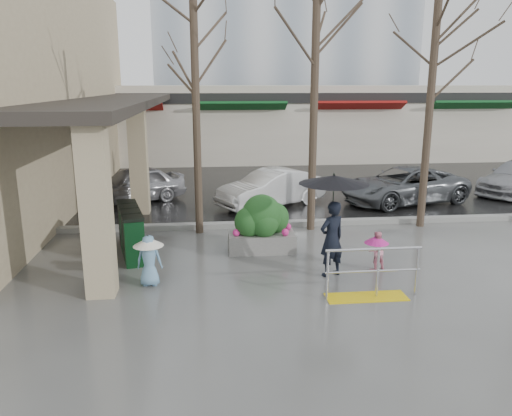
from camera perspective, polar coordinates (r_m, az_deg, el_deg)
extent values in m
plane|color=#51514F|center=(10.99, 4.01, -7.89)|extent=(120.00, 120.00, 0.00)
cube|color=black|center=(32.35, -2.68, 6.74)|extent=(120.00, 36.00, 0.01)
cube|color=gray|center=(14.71, 1.36, -1.84)|extent=(120.00, 0.30, 0.15)
cube|color=#2D2823|center=(18.29, -15.69, 12.04)|extent=(2.80, 18.00, 0.25)
cube|color=tan|center=(10.04, -17.79, -0.16)|extent=(0.55, 0.55, 3.50)
cube|color=tan|center=(16.34, -13.27, 5.40)|extent=(0.55, 0.55, 3.50)
cube|color=beige|center=(28.37, 1.84, 9.78)|extent=(34.00, 6.00, 4.00)
cube|color=maroon|center=(25.52, -15.64, 10.72)|extent=(4.50, 1.68, 0.87)
cube|color=#0F4C1E|center=(25.23, -1.83, 11.18)|extent=(4.50, 1.68, 0.87)
cube|color=maroon|center=(26.35, 11.55, 11.04)|extent=(4.50, 1.68, 0.87)
cube|color=#0F4C1E|center=(28.70, 23.25, 10.42)|extent=(4.50, 1.68, 0.87)
cube|color=black|center=(25.43, 2.77, 12.44)|extent=(34.00, 0.35, 0.50)
cube|color=yellow|center=(10.22, 12.49, -9.89)|extent=(1.60, 0.50, 0.02)
cylinder|color=silver|center=(9.81, 8.16, -7.61)|extent=(0.05, 0.05, 1.00)
cylinder|color=silver|center=(10.10, 13.72, -7.25)|extent=(0.05, 0.05, 1.00)
cylinder|color=silver|center=(10.38, 17.92, -6.94)|extent=(0.05, 0.05, 1.00)
cylinder|color=silver|center=(9.90, 13.34, -4.59)|extent=(1.90, 0.06, 0.06)
cylinder|color=silver|center=(10.05, 13.20, -7.03)|extent=(1.90, 0.04, 0.04)
cylinder|color=#382B21|center=(13.66, -6.85, 11.01)|extent=(0.22, 0.22, 6.80)
cylinder|color=#382B21|center=(13.98, 6.64, 11.49)|extent=(0.22, 0.22, 7.00)
cylinder|color=#382B21|center=(15.05, 19.18, 10.04)|extent=(0.22, 0.22, 6.50)
imported|color=black|center=(10.92, 8.64, -3.51)|extent=(0.72, 0.62, 1.67)
cylinder|color=black|center=(10.69, 8.81, 0.92)|extent=(0.02, 0.02, 1.06)
cone|color=black|center=(10.60, 8.90, 3.23)|extent=(1.49, 1.49, 0.18)
sphere|color=black|center=(10.58, 8.92, 3.82)|extent=(0.05, 0.05, 0.05)
imported|color=pink|center=(11.56, 13.56, -4.77)|extent=(0.50, 0.43, 0.90)
cylinder|color=black|center=(11.50, 13.60, -3.99)|extent=(0.02, 0.02, 0.39)
cone|color=#DA2292|center=(11.47, 13.63, -3.49)|extent=(0.55, 0.55, 0.18)
sphere|color=black|center=(11.44, 13.66, -2.96)|extent=(0.05, 0.05, 0.05)
imported|color=#6997BB|center=(10.60, -12.11, -5.91)|extent=(0.55, 0.38, 1.08)
cylinder|color=black|center=(10.51, -12.18, -4.62)|extent=(0.02, 0.02, 0.50)
cone|color=white|center=(10.46, -12.22, -3.78)|extent=(0.63, 0.63, 0.18)
sphere|color=black|center=(10.43, -12.25, -3.20)|extent=(0.05, 0.05, 0.05)
cube|color=gray|center=(12.56, 0.64, -3.89)|extent=(1.67, 0.86, 0.46)
ellipsoid|color=#1E4315|center=(12.37, 0.65, -0.87)|extent=(1.01, 0.91, 1.06)
sphere|color=#1E4315|center=(12.28, -0.80, -1.59)|extent=(0.73, 0.73, 0.73)
sphere|color=#1E4315|center=(12.57, 2.04, -1.16)|extent=(0.77, 0.77, 0.77)
cube|color=#0B3416|center=(11.82, -13.74, -3.89)|extent=(0.53, 0.53, 1.08)
cube|color=black|center=(11.66, -13.91, -1.13)|extent=(0.57, 0.57, 0.08)
cube|color=black|center=(12.34, -13.99, -3.15)|extent=(0.53, 0.53, 1.08)
cube|color=black|center=(12.18, -14.15, -0.51)|extent=(0.57, 0.57, 0.08)
cube|color=#0C341A|center=(12.85, -14.22, -2.47)|extent=(0.53, 0.53, 1.08)
cube|color=black|center=(12.70, -14.38, 0.07)|extent=(0.57, 0.57, 0.08)
cube|color=black|center=(13.37, -14.44, -1.85)|extent=(0.53, 0.53, 1.08)
cube|color=black|center=(13.23, -14.59, 0.60)|extent=(0.57, 0.57, 0.08)
imported|color=#A8A7AC|center=(18.13, -13.97, 2.59)|extent=(3.97, 3.02, 1.26)
imported|color=white|center=(17.03, 1.74, 2.28)|extent=(3.99, 3.03, 1.26)
imported|color=#595D60|center=(18.26, 16.57, 2.50)|extent=(4.93, 3.25, 1.26)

